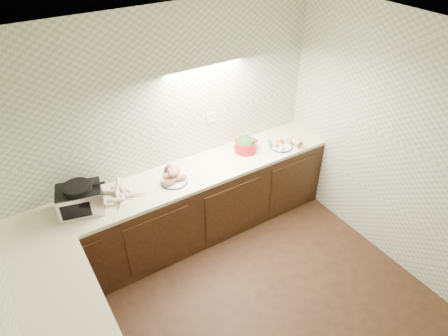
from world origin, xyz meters
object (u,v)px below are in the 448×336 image
toaster_oven (80,199)px  parsnip_pile (124,194)px  onion_bowl (171,170)px  sweet_potato_plate (173,176)px  dutch_oven (246,145)px  veg_plate (285,142)px

toaster_oven → parsnip_pile: toaster_oven is taller
toaster_oven → onion_bowl: size_ratio=3.12×
sweet_potato_plate → onion_bowl: 0.16m
onion_bowl → toaster_oven: bearing=-175.0°
sweet_potato_plate → dutch_oven: (0.97, 0.08, 0.02)m
parsnip_pile → sweet_potato_plate: bearing=-3.9°
toaster_oven → sweet_potato_plate: bearing=10.2°
onion_bowl → parsnip_pile: bearing=-168.6°
toaster_oven → dutch_oven: size_ratio=1.47×
parsnip_pile → veg_plate: veg_plate is taller
dutch_oven → veg_plate: dutch_oven is taller
parsnip_pile → sweet_potato_plate: size_ratio=1.48×
toaster_oven → sweet_potato_plate: (0.94, -0.07, -0.07)m
parsnip_pile → veg_plate: 1.97m
parsnip_pile → veg_plate: (1.97, -0.10, 0.01)m
toaster_oven → dutch_oven: 1.91m
parsnip_pile → dutch_oven: dutch_oven is taller
onion_bowl → dutch_oven: size_ratio=0.47×
onion_bowl → veg_plate: (1.39, -0.22, 0.00)m
toaster_oven → parsnip_pile: bearing=10.0°
veg_plate → parsnip_pile: bearing=177.0°
dutch_oven → veg_plate: 0.49m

